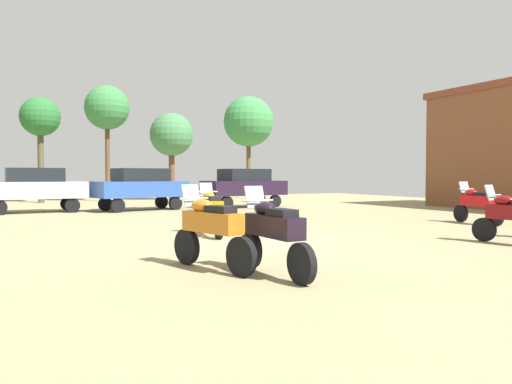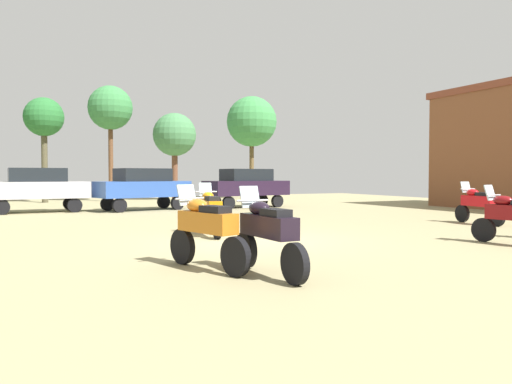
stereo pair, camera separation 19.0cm
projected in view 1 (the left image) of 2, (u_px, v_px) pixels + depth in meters
ground_plane at (248, 240)px, 12.76m from camera, size 44.00×52.00×0.02m
motorcycle_1 at (477, 203)px, 16.86m from camera, size 0.65×2.19×1.45m
motorcycle_4 at (211, 210)px, 13.60m from camera, size 0.66×2.20×1.46m
motorcycle_5 at (211, 228)px, 8.65m from camera, size 0.81×2.19×1.51m
motorcycle_8 at (273, 232)px, 8.19m from camera, size 0.62×2.26×1.49m
car_1 at (141, 186)px, 23.34m from camera, size 4.57×2.62×2.00m
car_2 at (35, 187)px, 21.88m from camera, size 4.37×1.97×2.00m
car_4 at (244, 185)px, 25.44m from camera, size 4.47×2.26×2.00m
tree_1 at (40, 119)px, 29.64m from camera, size 2.36×2.36×6.40m
tree_5 at (107, 109)px, 31.02m from camera, size 2.79×2.79×7.36m
tree_6 at (171, 135)px, 32.68m from camera, size 2.88×2.88×5.83m
tree_7 at (249, 122)px, 35.16m from camera, size 3.60×3.60×7.33m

